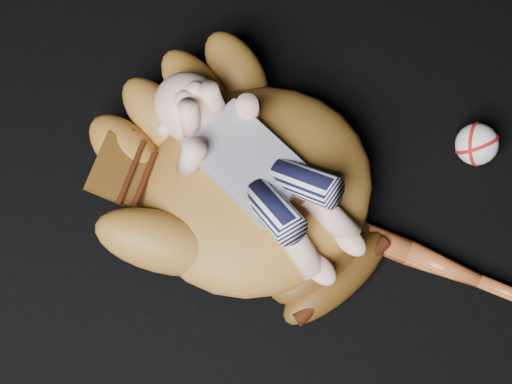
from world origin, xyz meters
The scene contains 4 objects.
baseball_glove centered at (-0.02, 0.10, 0.08)m, with size 0.46×0.53×0.17m, color brown, non-canonical shape.
newborn_baby centered at (-0.02, 0.08, 0.14)m, with size 0.18×0.39×0.16m, color #E1AB91, non-canonical shape.
baseball_bat centered at (0.14, -0.13, 0.02)m, with size 0.04×0.43×0.04m, color #AB4921, non-canonical shape.
baseball centered at (0.33, -0.02, 0.04)m, with size 0.07×0.07×0.07m, color white.
Camera 1 is at (-0.26, -0.28, 1.09)m, focal length 50.00 mm.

